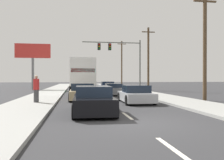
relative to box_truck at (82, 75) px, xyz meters
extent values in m
plane|color=#333335|center=(1.52, 7.46, -2.09)|extent=(140.00, 140.00, 0.00)
cube|color=#9E9E99|center=(6.63, 2.46, -2.02)|extent=(3.12, 80.00, 0.14)
cube|color=#9E9E99|center=(-3.58, 2.46, -2.02)|extent=(3.12, 80.00, 0.14)
cube|color=silver|center=(1.52, -20.86, -2.08)|extent=(0.14, 2.00, 0.01)
cube|color=silver|center=(1.52, -15.86, -2.08)|extent=(0.14, 2.00, 0.01)
cube|color=silver|center=(1.52, -10.86, -2.08)|extent=(0.14, 2.00, 0.01)
cube|color=silver|center=(1.52, -5.86, -2.08)|extent=(0.14, 2.00, 0.01)
cube|color=silver|center=(1.52, -0.86, -2.08)|extent=(0.14, 2.00, 0.01)
cube|color=silver|center=(1.52, 4.14, -2.08)|extent=(0.14, 2.00, 0.01)
cube|color=silver|center=(1.52, 9.14, -2.08)|extent=(0.14, 2.00, 0.01)
cube|color=silver|center=(1.52, 14.14, -2.08)|extent=(0.14, 2.00, 0.01)
cube|color=silver|center=(1.52, 19.14, -2.08)|extent=(0.14, 2.00, 0.01)
cube|color=silver|center=(1.52, 24.14, -2.08)|extent=(0.14, 2.00, 0.01)
cube|color=silver|center=(1.52, 29.14, -2.08)|extent=(0.14, 2.00, 0.01)
cube|color=white|center=(-0.01, -0.94, 0.22)|extent=(2.56, 6.36, 2.72)
cube|color=red|center=(-0.05, -4.09, 0.36)|extent=(2.23, 0.07, 0.36)
cube|color=#196B38|center=(0.04, 3.31, -0.64)|extent=(2.40, 2.23, 2.30)
cylinder|color=black|center=(-1.14, 3.33, -1.61)|extent=(0.31, 0.96, 0.96)
cylinder|color=black|center=(1.23, 3.30, -1.61)|extent=(0.31, 0.96, 0.96)
cylinder|color=black|center=(-1.22, -2.19, -1.61)|extent=(0.31, 0.96, 0.96)
cylinder|color=black|center=(1.16, -2.23, -1.61)|extent=(0.31, 0.96, 0.96)
cube|color=tan|center=(-0.24, -7.81, -1.63)|extent=(1.94, 4.25, 0.63)
cube|color=#192333|center=(-0.24, -7.83, -1.05)|extent=(1.68, 2.18, 0.53)
cylinder|color=black|center=(-1.11, -6.24, -1.77)|extent=(0.23, 0.64, 0.64)
cylinder|color=black|center=(0.66, -6.26, -1.77)|extent=(0.23, 0.64, 0.64)
cylinder|color=black|center=(-1.14, -9.37, -1.77)|extent=(0.23, 0.64, 0.64)
cylinder|color=black|center=(0.62, -9.39, -1.77)|extent=(0.23, 0.64, 0.64)
cube|color=black|center=(0.07, -14.83, -1.60)|extent=(1.92, 4.49, 0.69)
cube|color=#192333|center=(0.07, -14.86, -1.02)|extent=(1.65, 2.29, 0.49)
cylinder|color=black|center=(-0.75, -13.13, -1.77)|extent=(0.23, 0.64, 0.64)
cylinder|color=black|center=(0.96, -13.17, -1.77)|extent=(0.23, 0.64, 0.64)
cylinder|color=black|center=(-0.82, -16.49, -1.77)|extent=(0.23, 0.64, 0.64)
cylinder|color=black|center=(0.89, -16.52, -1.77)|extent=(0.23, 0.64, 0.64)
cube|color=#1E389E|center=(3.44, 4.94, -1.66)|extent=(1.82, 4.03, 0.58)
cube|color=#192333|center=(3.44, 4.76, -1.10)|extent=(1.58, 1.96, 0.55)
cylinder|color=black|center=(2.64, 6.41, -1.77)|extent=(0.23, 0.64, 0.64)
cylinder|color=black|center=(4.29, 6.38, -1.77)|extent=(0.23, 0.64, 0.64)
cylinder|color=black|center=(2.60, 3.50, -1.77)|extent=(0.23, 0.64, 0.64)
cylinder|color=black|center=(4.25, 3.48, -1.77)|extent=(0.23, 0.64, 0.64)
cube|color=slate|center=(3.06, -2.45, -1.64)|extent=(1.76, 4.66, 0.62)
cube|color=#192333|center=(3.06, -2.60, -1.13)|extent=(1.53, 2.13, 0.41)
cylinder|color=black|center=(2.28, -0.68, -1.77)|extent=(0.23, 0.64, 0.64)
cylinder|color=black|center=(3.87, -0.69, -1.77)|extent=(0.23, 0.64, 0.64)
cylinder|color=black|center=(2.24, -4.21, -1.77)|extent=(0.23, 0.64, 0.64)
cylinder|color=black|center=(3.83, -4.23, -1.77)|extent=(0.23, 0.64, 0.64)
cube|color=#B7BABF|center=(3.34, -10.45, -1.65)|extent=(1.97, 4.08, 0.59)
cube|color=#192333|center=(3.34, -10.60, -1.11)|extent=(1.69, 1.75, 0.50)
cylinder|color=black|center=(2.49, -8.96, -1.77)|extent=(0.23, 0.64, 0.64)
cylinder|color=black|center=(4.25, -9.00, -1.77)|extent=(0.23, 0.64, 0.64)
cylinder|color=black|center=(2.43, -11.90, -1.77)|extent=(0.23, 0.64, 0.64)
cylinder|color=black|center=(4.19, -11.94, -1.77)|extent=(0.23, 0.64, 0.64)
cylinder|color=#595B56|center=(8.78, 7.87, 1.61)|extent=(0.20, 0.20, 7.39)
cylinder|color=#595B56|center=(4.50, 7.87, 4.86)|extent=(8.57, 0.14, 0.14)
cube|color=black|center=(4.21, 7.87, 4.21)|extent=(0.40, 0.56, 0.95)
sphere|color=red|center=(4.21, 7.56, 4.51)|extent=(0.20, 0.20, 0.20)
sphere|color=orange|center=(4.21, 7.56, 4.21)|extent=(0.20, 0.20, 0.20)
sphere|color=green|center=(4.21, 7.56, 3.91)|extent=(0.20, 0.20, 0.20)
cube|color=black|center=(2.64, 7.87, 4.21)|extent=(0.40, 0.56, 0.95)
sphere|color=red|center=(2.64, 7.56, 4.51)|extent=(0.20, 0.20, 0.20)
sphere|color=orange|center=(2.64, 7.56, 4.21)|extent=(0.20, 0.20, 0.20)
sphere|color=green|center=(2.64, 7.56, 3.91)|extent=(0.20, 0.20, 0.20)
cylinder|color=brown|center=(8.82, -9.86, 1.95)|extent=(0.28, 0.28, 8.07)
cube|color=brown|center=(8.82, -9.86, 5.38)|extent=(1.80, 0.12, 0.12)
cylinder|color=brown|center=(9.10, 4.79, 2.22)|extent=(0.28, 0.28, 8.62)
cube|color=brown|center=(9.10, 4.79, 5.93)|extent=(1.80, 0.12, 0.12)
cylinder|color=brown|center=(8.81, 21.95, 2.64)|extent=(0.28, 0.28, 9.45)
cube|color=brown|center=(8.81, 21.95, 6.76)|extent=(1.80, 0.12, 0.12)
cylinder|color=slate|center=(-6.90, 9.50, 0.25)|extent=(0.36, 0.36, 4.67)
cube|color=red|center=(-6.90, 9.50, 3.62)|extent=(5.04, 0.20, 2.08)
cylinder|color=#3F3F42|center=(-3.28, -10.42, -1.54)|extent=(0.32, 0.32, 0.81)
cylinder|color=red|center=(-3.28, -10.42, -0.78)|extent=(0.38, 0.38, 0.71)
sphere|color=tan|center=(-3.28, -10.42, -0.31)|extent=(0.22, 0.22, 0.22)
camera|label=1|loc=(-0.78, -26.23, -0.40)|focal=37.79mm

